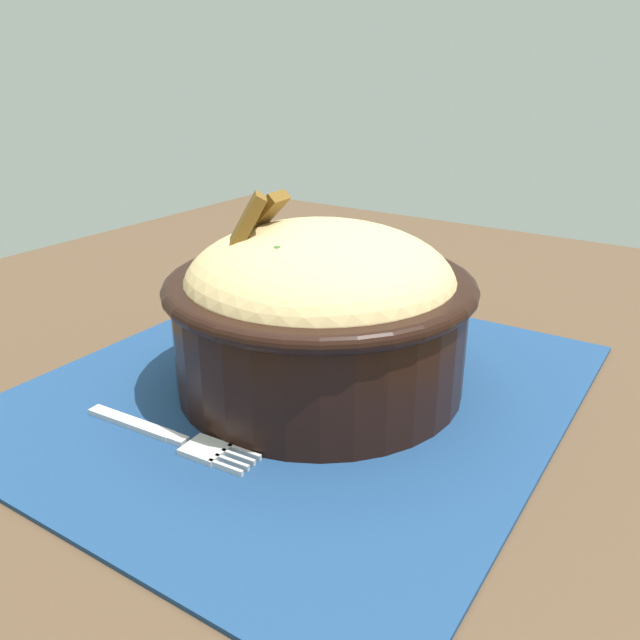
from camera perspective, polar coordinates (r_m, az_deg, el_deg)
name	(u,v)px	position (r m, az deg, el deg)	size (l,w,h in m)	color
table	(324,451)	(0.53, 0.39, -11.44)	(1.04, 0.99, 0.78)	#4C3826
placemat	(299,387)	(0.47, -1.84, -5.97)	(0.39, 0.35, 0.00)	navy
bowl	(320,307)	(0.45, -0.04, 1.15)	(0.23, 0.23, 0.14)	black
fork	(175,438)	(0.42, -12.68, -10.15)	(0.02, 0.13, 0.00)	#B5B5B5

